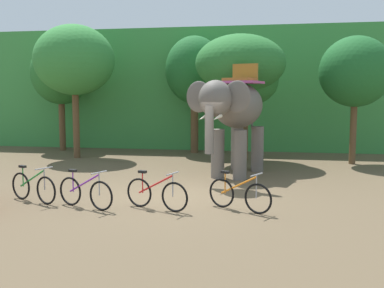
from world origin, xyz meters
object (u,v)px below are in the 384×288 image
(tree_left, at_px, (61,73))
(elephant, at_px, (235,110))
(tree_right, at_px, (195,71))
(tree_far_right, at_px, (245,81))
(bike_green, at_px, (33,187))
(bike_orange, at_px, (239,194))
(tree_center, at_px, (74,60))
(bike_purple, at_px, (85,192))
(tree_far_left, at_px, (240,64))
(bike_red, at_px, (156,193))
(tree_center_right, at_px, (355,72))

(tree_left, relative_size, elephant, 1.25)
(tree_right, distance_m, tree_far_right, 3.23)
(bike_green, height_order, bike_orange, same)
(tree_center, relative_size, bike_orange, 3.68)
(bike_green, distance_m, bike_purple, 1.60)
(tree_far_left, distance_m, tree_far_right, 1.00)
(bike_red, bearing_deg, tree_far_right, 79.67)
(bike_green, bearing_deg, tree_far_left, 58.25)
(tree_center_right, bearing_deg, bike_orange, -115.84)
(bike_red, bearing_deg, tree_center_right, 54.80)
(bike_red, bearing_deg, tree_right, 94.89)
(tree_far_right, bearing_deg, bike_red, -100.33)
(tree_left, height_order, tree_far_right, tree_left)
(tree_far_right, height_order, bike_green, tree_far_right)
(tree_far_left, relative_size, tree_far_right, 1.16)
(tree_center, bearing_deg, bike_red, -54.77)
(bike_purple, xyz_separation_m, bike_orange, (3.66, 0.41, 0.00))
(tree_far_left, bearing_deg, bike_green, -121.75)
(bike_red, xyz_separation_m, bike_orange, (1.94, 0.24, 0.00))
(tree_center_right, relative_size, bike_purple, 3.07)
(tree_far_right, distance_m, tree_center_right, 4.28)
(bike_orange, bearing_deg, tree_left, 132.98)
(tree_right, bearing_deg, bike_red, -85.11)
(elephant, bearing_deg, tree_far_left, 91.14)
(tree_right, height_order, tree_center_right, tree_right)
(tree_far_right, height_order, elephant, tree_far_right)
(tree_right, distance_m, tree_center_right, 7.10)
(tree_far_left, bearing_deg, tree_far_right, 79.08)
(elephant, distance_m, bike_red, 5.30)
(tree_far_left, distance_m, elephant, 3.45)
(bike_purple, bearing_deg, tree_left, 118.62)
(tree_center, bearing_deg, bike_green, -73.14)
(tree_center, xyz_separation_m, tree_far_right, (7.19, 0.51, -0.90))
(tree_far_left, distance_m, bike_purple, 9.22)
(bike_green, xyz_separation_m, bike_orange, (5.22, 0.05, 0.00))
(tree_center_right, distance_m, bike_red, 10.58)
(tree_far_left, xyz_separation_m, bike_red, (-1.40, -7.75, -3.53))
(tree_far_left, xyz_separation_m, elephant, (0.06, -2.99, -1.72))
(tree_right, relative_size, bike_green, 3.41)
(tree_center, bearing_deg, bike_orange, -45.62)
(bike_purple, relative_size, bike_orange, 1.05)
(tree_center, bearing_deg, tree_left, 127.75)
(bike_green, bearing_deg, bike_red, -3.27)
(tree_right, xyz_separation_m, tree_far_left, (2.31, -2.79, 0.10))
(bike_purple, bearing_deg, tree_right, 85.64)
(tree_center_right, bearing_deg, bike_purple, -131.86)
(tree_right, xyz_separation_m, bike_green, (-2.37, -10.35, -3.43))
(bike_purple, bearing_deg, tree_far_left, 68.47)
(tree_center_right, relative_size, bike_orange, 3.23)
(tree_right, bearing_deg, bike_purple, -94.36)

